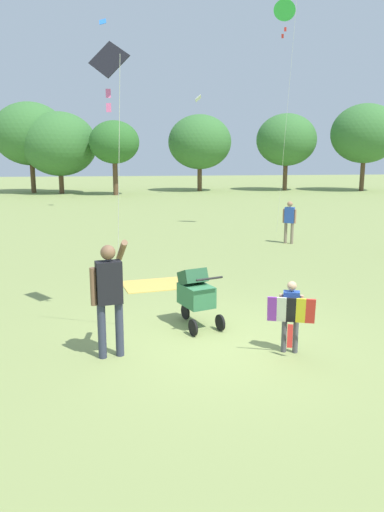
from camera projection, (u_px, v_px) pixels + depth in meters
ground_plane at (217, 342)px, 7.79m from camera, size 120.00×120.00×0.00m
treeline_distant at (179, 139)px, 37.55m from camera, size 31.43×7.05×6.84m
child_with_butterfly_kite at (291, 311)px, 7.24m from camera, size 0.69×0.46×1.11m
person_adult_flyer at (109, 290)px, 7.04m from camera, size 0.55×0.58×1.76m
stroller at (196, 292)px, 8.41m from camera, size 0.75×1.12×1.03m
kite_adult_black at (109, 72)px, 7.71m from camera, size 0.67×1.50×4.74m
kite_orange_delta at (285, 13)px, 17.14m from camera, size 0.91×2.82×8.23m
distant_kites_cluster at (130, 25)px, 26.83m from camera, size 22.79×13.64×10.91m
person_sitting_far at (289, 219)px, 16.19m from camera, size 0.39×0.32×1.42m
picnic_blanket at (156, 285)px, 11.18m from camera, size 1.66×1.33×0.02m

